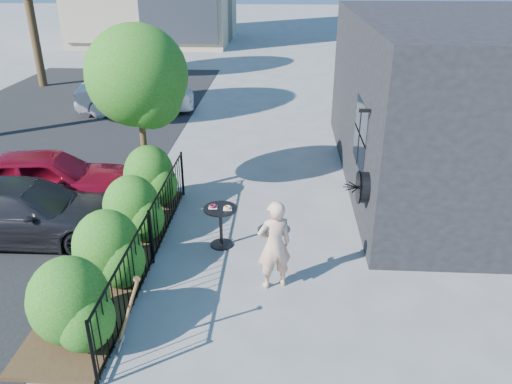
# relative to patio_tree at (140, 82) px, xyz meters

# --- Properties ---
(ground) EXTENTS (120.00, 120.00, 0.00)m
(ground) POSITION_rel_patio_tree_xyz_m (2.24, -2.76, -2.76)
(ground) COLOR gray
(ground) RESTS_ON ground
(shop_building) EXTENTS (6.22, 9.00, 4.00)m
(shop_building) POSITION_rel_patio_tree_xyz_m (7.73, 1.74, -0.76)
(shop_building) COLOR black
(shop_building) RESTS_ON ground
(fence) EXTENTS (0.05, 6.05, 1.10)m
(fence) POSITION_rel_patio_tree_xyz_m (0.74, -2.76, -2.20)
(fence) COLOR black
(fence) RESTS_ON ground
(planting_bed) EXTENTS (1.30, 6.00, 0.08)m
(planting_bed) POSITION_rel_patio_tree_xyz_m (0.04, -2.76, -2.72)
(planting_bed) COLOR #382616
(planting_bed) RESTS_ON ground
(shrubs) EXTENTS (1.10, 5.60, 1.24)m
(shrubs) POSITION_rel_patio_tree_xyz_m (0.14, -2.66, -2.06)
(shrubs) COLOR #175112
(shrubs) RESTS_ON ground
(patio_tree) EXTENTS (2.20, 2.20, 3.94)m
(patio_tree) POSITION_rel_patio_tree_xyz_m (0.00, 0.00, 0.00)
(patio_tree) COLOR #3F2B19
(patio_tree) RESTS_ON ground
(cafe_table) EXTENTS (0.66, 0.66, 0.88)m
(cafe_table) POSITION_rel_patio_tree_xyz_m (1.94, -2.05, -2.19)
(cafe_table) COLOR black
(cafe_table) RESTS_ON ground
(woman) EXTENTS (0.69, 0.57, 1.63)m
(woman) POSITION_rel_patio_tree_xyz_m (3.01, -3.33, -1.95)
(woman) COLOR #E5B394
(woman) RESTS_ON ground
(shovel) EXTENTS (0.45, 0.17, 1.32)m
(shovel) POSITION_rel_patio_tree_xyz_m (0.98, -5.07, -2.18)
(shovel) COLOR brown
(shovel) RESTS_ON ground
(car_red) EXTENTS (4.13, 2.20, 1.34)m
(car_red) POSITION_rel_patio_tree_xyz_m (-2.21, -0.51, -2.09)
(car_red) COLOR maroon
(car_red) RESTS_ON ground
(car_silver) EXTENTS (4.34, 2.11, 1.37)m
(car_silver) POSITION_rel_patio_tree_xyz_m (-2.34, 7.25, -2.08)
(car_silver) COLOR #B2B2B7
(car_silver) RESTS_ON ground
(car_darkgrey) EXTENTS (4.18, 1.81, 1.20)m
(car_darkgrey) POSITION_rel_patio_tree_xyz_m (-2.00, -1.97, -2.16)
(car_darkgrey) COLOR black
(car_darkgrey) RESTS_ON ground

